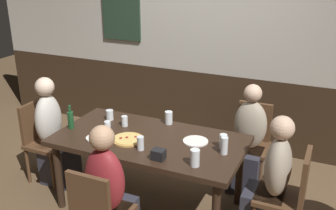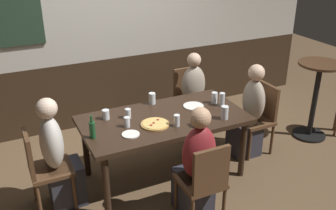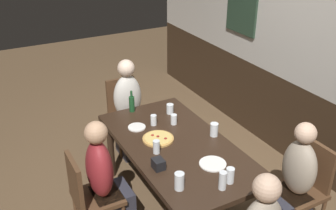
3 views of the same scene
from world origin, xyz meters
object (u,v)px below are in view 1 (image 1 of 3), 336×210
at_px(chair_head_west, 42,137).
at_px(person_mid_near, 109,201).
at_px(person_right_far, 248,147).
at_px(plate_white_small, 95,138).
at_px(person_head_west, 54,139).
at_px(highball_clear, 108,127).
at_px(pint_glass_pale, 125,122).
at_px(chair_right_far, 251,139).
at_px(pint_glass_stout, 169,118).
at_px(pizza, 128,139).
at_px(dining_table, 149,146).
at_px(beer_glass_tall, 224,147).
at_px(beer_glass_half, 195,159).
at_px(person_head_east, 270,188).
at_px(tumbler_short, 140,144).
at_px(beer_bottle_green, 71,119).
at_px(condiment_caddy, 158,154).
at_px(chair_head_east, 289,193).
at_px(pint_glass_amber, 223,142).
at_px(plate_white_large, 195,141).
at_px(tumbler_water, 110,116).

relative_size(chair_head_west, person_mid_near, 0.75).
height_order(person_right_far, plate_white_small, person_right_far).
relative_size(person_head_west, plate_white_small, 6.69).
height_order(person_right_far, highball_clear, person_right_far).
xyz_separation_m(person_right_far, pint_glass_pale, (-1.14, -0.56, 0.30)).
distance_m(chair_right_far, pint_glass_stout, 0.95).
distance_m(chair_head_west, pizza, 1.19).
height_order(dining_table, pizza, pizza).
relative_size(beer_glass_tall, beer_glass_half, 1.08).
distance_m(person_head_west, pizza, 1.03).
relative_size(dining_table, highball_clear, 16.29).
bearing_deg(person_head_east, tumbler_short, -167.98).
distance_m(pint_glass_stout, beer_bottle_green, 0.98).
relative_size(person_mid_near, pizza, 3.94).
relative_size(person_head_west, beer_glass_half, 8.16).
bearing_deg(person_mid_near, pint_glass_stout, 88.49).
height_order(person_head_east, condiment_caddy, person_head_east).
distance_m(pizza, condiment_caddy, 0.46).
relative_size(person_head_east, tumbler_short, 9.20).
distance_m(person_right_far, plate_white_small, 1.58).
relative_size(person_right_far, highball_clear, 10.48).
distance_m(chair_head_east, condiment_caddy, 1.14).
bearing_deg(tumbler_short, pint_glass_amber, 26.61).
bearing_deg(pint_glass_pale, person_head_east, -5.96).
relative_size(chair_right_far, plate_white_small, 4.95).
relative_size(chair_right_far, pizza, 2.94).
relative_size(chair_head_west, person_head_west, 0.74).
relative_size(pint_glass_pale, beer_glass_half, 0.72).
relative_size(pint_glass_stout, beer_bottle_green, 0.55).
height_order(chair_head_west, highball_clear, chair_head_west).
bearing_deg(beer_glass_tall, beer_bottle_green, -176.37).
distance_m(highball_clear, pint_glass_amber, 1.13).
bearing_deg(chair_head_west, pizza, -6.01).
relative_size(chair_right_far, condiment_caddy, 8.00).
xyz_separation_m(pizza, beer_bottle_green, (-0.65, 0.01, 0.08)).
relative_size(dining_table, person_head_east, 1.53).
height_order(chair_head_west, person_mid_near, person_mid_near).
bearing_deg(chair_head_east, pint_glass_pale, 174.62).
bearing_deg(highball_clear, chair_head_west, 177.86).
height_order(person_mid_near, pizza, person_mid_near).
height_order(pizza, beer_glass_half, beer_glass_half).
height_order(pint_glass_amber, pint_glass_stout, same).
distance_m(person_mid_near, beer_glass_tall, 1.07).
bearing_deg(pint_glass_amber, beer_glass_half, -106.70).
relative_size(person_head_west, person_mid_near, 1.01).
bearing_deg(highball_clear, plate_white_large, 9.43).
bearing_deg(chair_right_far, plate_white_small, -138.83).
xyz_separation_m(person_mid_near, highball_clear, (-0.43, 0.69, 0.29)).
relative_size(chair_head_west, condiment_caddy, 8.00).
bearing_deg(condiment_caddy, tumbler_water, 145.90).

